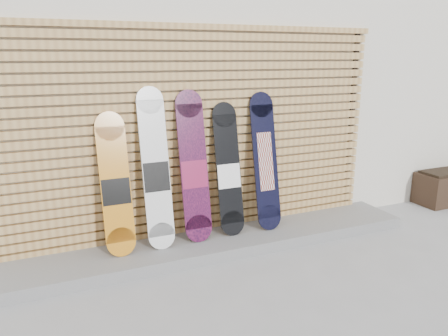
{
  "coord_description": "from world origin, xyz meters",
  "views": [
    {
      "loc": [
        -1.71,
        -3.28,
        1.99
      ],
      "look_at": [
        0.05,
        0.75,
        0.85
      ],
      "focal_mm": 35.0,
      "sensor_mm": 36.0,
      "label": 1
    }
  ],
  "objects_px": {
    "snowboard_1": "(156,170)",
    "snowboard_3": "(228,170)",
    "snowboard_4": "(265,162)",
    "snowboard_0": "(115,185)",
    "snowboard_2": "(194,168)"
  },
  "relations": [
    {
      "from": "snowboard_2",
      "to": "snowboard_0",
      "type": "bearing_deg",
      "value": -179.41
    },
    {
      "from": "snowboard_4",
      "to": "snowboard_2",
      "type": "bearing_deg",
      "value": 179.73
    },
    {
      "from": "snowboard_0",
      "to": "snowboard_1",
      "type": "bearing_deg",
      "value": 0.14
    },
    {
      "from": "snowboard_0",
      "to": "snowboard_3",
      "type": "xyz_separation_m",
      "value": [
        1.19,
        0.01,
        0.02
      ]
    },
    {
      "from": "snowboard_3",
      "to": "snowboard_4",
      "type": "relative_size",
      "value": 0.94
    },
    {
      "from": "snowboard_0",
      "to": "snowboard_4",
      "type": "height_order",
      "value": "snowboard_4"
    },
    {
      "from": "snowboard_0",
      "to": "snowboard_1",
      "type": "xyz_separation_m",
      "value": [
        0.4,
        0.0,
        0.11
      ]
    },
    {
      "from": "snowboard_3",
      "to": "snowboard_4",
      "type": "bearing_deg",
      "value": -1.31
    },
    {
      "from": "snowboard_0",
      "to": "snowboard_2",
      "type": "relative_size",
      "value": 0.88
    },
    {
      "from": "snowboard_1",
      "to": "snowboard_3",
      "type": "xyz_separation_m",
      "value": [
        0.79,
        0.01,
        -0.09
      ]
    },
    {
      "from": "snowboard_2",
      "to": "snowboard_4",
      "type": "xyz_separation_m",
      "value": [
        0.83,
        -0.0,
        -0.01
      ]
    },
    {
      "from": "snowboard_0",
      "to": "snowboard_4",
      "type": "xyz_separation_m",
      "value": [
        1.62,
        0.0,
        0.08
      ]
    },
    {
      "from": "snowboard_1",
      "to": "snowboard_4",
      "type": "height_order",
      "value": "snowboard_1"
    },
    {
      "from": "snowboard_1",
      "to": "snowboard_4",
      "type": "xyz_separation_m",
      "value": [
        1.23,
        0.0,
        -0.03
      ]
    },
    {
      "from": "snowboard_1",
      "to": "snowboard_3",
      "type": "distance_m",
      "value": 0.79
    }
  ]
}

